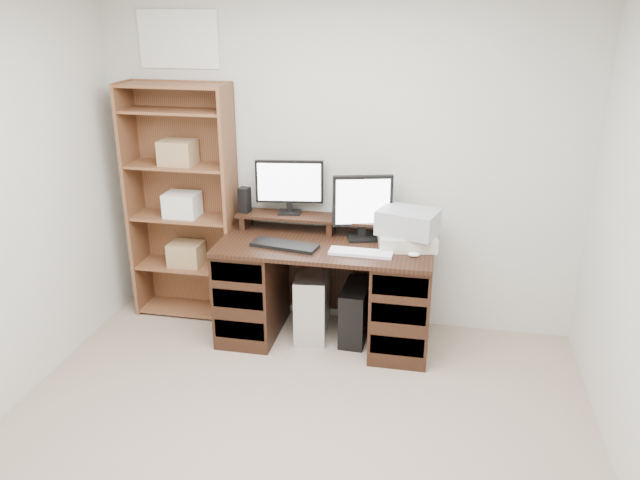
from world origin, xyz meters
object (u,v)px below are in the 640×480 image
(desk, at_px, (326,289))
(monitor_wide, at_px, (289,184))
(tower_black, at_px, (355,312))
(bookshelf, at_px, (183,201))
(monitor_small, at_px, (362,205))
(tower_silver, at_px, (312,302))
(printer, at_px, (407,240))

(desk, distance_m, monitor_wide, 0.81)
(tower_black, height_order, bookshelf, bookshelf)
(monitor_small, relative_size, tower_silver, 0.92)
(tower_silver, relative_size, bookshelf, 0.28)
(printer, xyz_separation_m, tower_silver, (-0.67, 0.02, -0.55))
(monitor_small, bearing_deg, printer, -32.26)
(monitor_small, distance_m, bookshelf, 1.38)
(desk, xyz_separation_m, monitor_small, (0.23, 0.14, 0.61))
(printer, height_order, tower_black, printer)
(desk, relative_size, bookshelf, 0.83)
(monitor_small, xyz_separation_m, tower_black, (-0.02, -0.10, -0.79))
(tower_silver, bearing_deg, printer, -7.99)
(desk, xyz_separation_m, tower_silver, (-0.11, 0.06, -0.14))
(desk, bearing_deg, monitor_wide, 141.77)
(tower_black, bearing_deg, tower_silver, 177.84)
(bookshelf, bearing_deg, tower_black, -7.54)
(tower_silver, xyz_separation_m, tower_black, (0.33, -0.03, -0.04))
(tower_black, relative_size, bookshelf, 0.23)
(desk, height_order, tower_silver, desk)
(monitor_small, distance_m, tower_silver, 0.83)
(printer, xyz_separation_m, bookshelf, (-1.70, 0.17, 0.12))
(monitor_wide, xyz_separation_m, monitor_small, (0.55, -0.12, -0.09))
(desk, height_order, tower_black, desk)
(bookshelf, bearing_deg, monitor_wide, 2.79)
(printer, bearing_deg, monitor_wide, 156.47)
(printer, bearing_deg, desk, 174.09)
(desk, distance_m, bookshelf, 1.27)
(tower_black, bearing_deg, monitor_wide, 160.06)
(tower_silver, xyz_separation_m, bookshelf, (-1.03, 0.15, 0.67))
(monitor_small, xyz_separation_m, tower_silver, (-0.35, -0.08, -0.75))
(tower_black, xyz_separation_m, bookshelf, (-1.36, 0.18, 0.71))
(printer, bearing_deg, monitor_small, 153.40)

